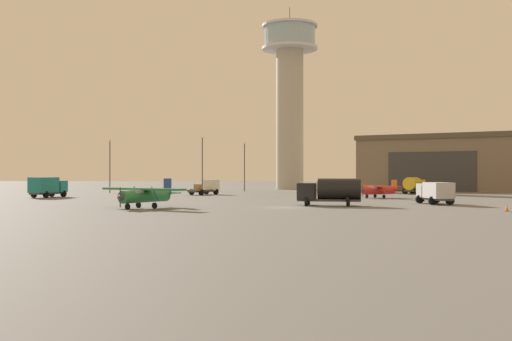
% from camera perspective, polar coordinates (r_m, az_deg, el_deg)
% --- Properties ---
extents(ground_plane, '(400.00, 400.00, 0.00)m').
position_cam_1_polar(ground_plane, '(63.42, 3.00, -3.53)').
color(ground_plane, '#60605E').
extents(control_tower, '(12.45, 12.45, 40.95)m').
position_cam_1_polar(control_tower, '(135.85, 3.23, 7.93)').
color(control_tower, '#B2AD9E').
rests_on(control_tower, ground_plane).
extents(hangar, '(37.33, 31.98, 11.48)m').
position_cam_1_polar(hangar, '(132.20, 17.31, 0.69)').
color(hangar, '#7A6B56').
rests_on(hangar, ground_plane).
extents(airplane_red, '(6.69, 8.28, 2.64)m').
position_cam_1_polar(airplane_red, '(88.47, 11.63, -1.79)').
color(airplane_red, red).
rests_on(airplane_red, ground_plane).
extents(airplane_green, '(9.65, 7.76, 3.05)m').
position_cam_1_polar(airplane_green, '(62.59, -10.47, -2.26)').
color(airplane_green, '#287A42').
rests_on(airplane_green, ground_plane).
extents(truck_fuel_tanker_yellow, '(4.77, 6.12, 2.91)m').
position_cam_1_polar(truck_fuel_tanker_yellow, '(106.73, 14.81, -1.32)').
color(truck_fuel_tanker_yellow, '#38383D').
rests_on(truck_fuel_tanker_yellow, ground_plane).
extents(truck_flatbed_white, '(5.08, 6.10, 2.51)m').
position_cam_1_polar(truck_flatbed_white, '(100.39, -4.71, -1.62)').
color(truck_flatbed_white, '#38383D').
rests_on(truck_flatbed_white, ground_plane).
extents(truck_box_teal, '(4.29, 6.52, 3.00)m').
position_cam_1_polar(truck_box_teal, '(94.11, -19.26, -1.43)').
color(truck_box_teal, '#38383D').
rests_on(truck_box_teal, ground_plane).
extents(truck_fuel_tanker_black, '(7.24, 3.97, 3.04)m').
position_cam_1_polar(truck_fuel_tanker_black, '(66.96, 7.11, -1.92)').
color(truck_fuel_tanker_black, '#38383D').
rests_on(truck_fuel_tanker_black, ground_plane).
extents(truck_box_silver, '(3.70, 6.09, 2.55)m').
position_cam_1_polar(truck_box_silver, '(72.73, 16.71, -1.93)').
color(truck_box_silver, '#38383D').
rests_on(truck_box_silver, ground_plane).
extents(light_post_east, '(0.44, 0.44, 10.38)m').
position_cam_1_polar(light_post_east, '(108.10, -5.14, 1.04)').
color(light_post_east, '#38383D').
rests_on(light_post_east, ground_plane).
extents(light_post_north, '(0.44, 0.44, 9.72)m').
position_cam_1_polar(light_post_north, '(117.60, -1.11, 0.77)').
color(light_post_north, '#38383D').
rests_on(light_post_north, ground_plane).
extents(light_post_centre, '(0.44, 0.44, 9.79)m').
position_cam_1_polar(light_post_centre, '(111.74, -13.75, 0.85)').
color(light_post_centre, '#38383D').
rests_on(light_post_centre, ground_plane).
extents(traffic_cone_near_left, '(0.36, 0.36, 0.69)m').
position_cam_1_polar(traffic_cone_near_left, '(61.68, 22.80, -3.29)').
color(traffic_cone_near_left, black).
rests_on(traffic_cone_near_left, ground_plane).
extents(traffic_cone_mid_apron, '(0.36, 0.36, 0.73)m').
position_cam_1_polar(traffic_cone_mid_apron, '(79.80, 15.70, -2.59)').
color(traffic_cone_mid_apron, black).
rests_on(traffic_cone_mid_apron, ground_plane).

